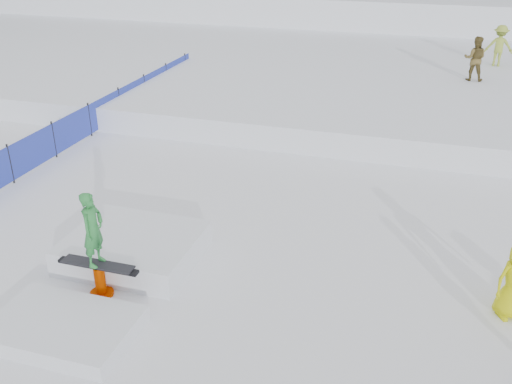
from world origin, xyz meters
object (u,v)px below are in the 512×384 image
(safety_fence, at_px, (90,120))
(walker_olive, at_px, (475,59))
(walker_ygreen, at_px, (499,46))
(jib_rail_feature, at_px, (116,265))

(safety_fence, distance_m, walker_olive, 14.11)
(safety_fence, xyz_separation_m, walker_olive, (11.74, 7.76, 1.07))
(safety_fence, relative_size, walker_olive, 9.77)
(safety_fence, relative_size, walker_ygreen, 9.69)
(safety_fence, bearing_deg, walker_olive, 33.45)
(jib_rail_feature, bearing_deg, walker_ygreen, 65.64)
(walker_olive, bearing_deg, walker_ygreen, -107.33)
(safety_fence, height_order, walker_ygreen, walker_ygreen)
(walker_olive, height_order, walker_ygreen, walker_ygreen)
(walker_olive, bearing_deg, safety_fence, 36.62)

